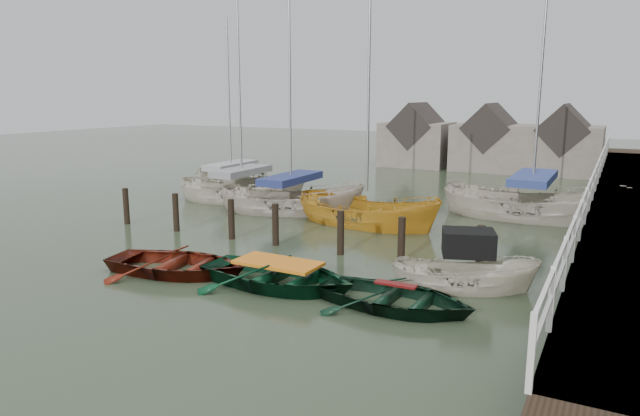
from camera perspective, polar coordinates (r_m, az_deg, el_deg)
The scene contains 13 objects.
ground at distance 16.06m, azimuth -6.55°, elevation -6.68°, with size 120.00×120.00×0.00m, color #2C3824.
pier at distance 22.97m, azimuth 29.27°, elevation -0.77°, with size 3.04×32.00×2.70m.
mooring_pilings at distance 18.93m, azimuth -4.25°, elevation -2.29°, with size 13.72×0.22×1.80m.
far_sheds at distance 39.48m, azimuth 16.39°, elevation 6.38°, with size 14.00×4.08×4.39m.
rowboat_red at distance 16.61m, azimuth -14.01°, elevation -6.35°, with size 2.93×4.11×0.85m, color #53170B.
rowboat_green at distance 15.10m, azimuth -4.18°, elevation -7.83°, with size 3.09×4.32×0.90m, color #08311A.
rowboat_dkgreen at distance 13.74m, azimuth 7.52°, elevation -9.87°, with size 2.70×3.78×0.78m, color black.
motorboat at distance 15.30m, azimuth 14.26°, elevation -7.42°, with size 3.99×2.53×2.24m.
sailboat_a at distance 26.99m, azimuth -7.76°, elevation 0.80°, with size 6.55×4.01×11.54m.
sailboat_b at distance 24.33m, azimuth -2.90°, elevation -0.26°, with size 6.70×4.17×11.55m.
sailboat_c at distance 22.11m, azimuth 4.67°, elevation -1.62°, with size 6.45×3.17×9.72m.
sailboat_d at distance 24.64m, azimuth 20.31°, elevation -0.83°, with size 7.22×2.74×12.72m.
sailboat_e at distance 29.71m, azimuth -8.81°, elevation 1.73°, with size 6.27×4.42×9.78m.
Camera 1 is at (8.70, -12.57, 4.94)m, focal length 32.00 mm.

